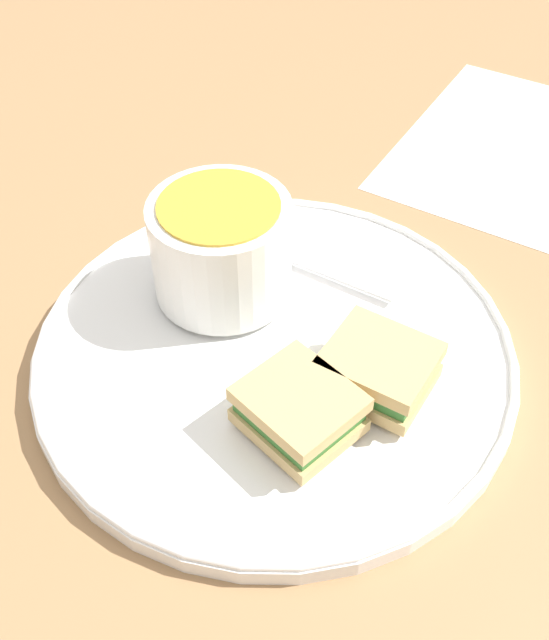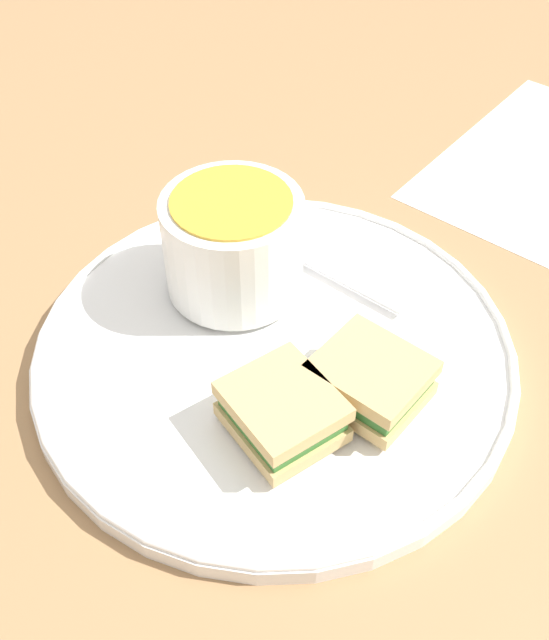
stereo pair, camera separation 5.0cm
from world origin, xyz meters
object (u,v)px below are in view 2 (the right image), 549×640
(soup_bowl, at_px, (233,243))
(sandwich_half_far, at_px, (371,380))
(spoon, at_px, (298,254))
(sandwich_half_near, at_px, (282,412))

(soup_bowl, xyz_separation_m, sandwich_half_far, (-0.14, 0.00, -0.02))
(spoon, bearing_deg, soup_bowl, 70.03)
(sandwich_half_far, bearing_deg, sandwich_half_near, 72.66)
(soup_bowl, distance_m, sandwich_half_near, 0.14)
(spoon, xyz_separation_m, sandwich_half_near, (-0.11, 0.12, 0.01))
(sandwich_half_near, distance_m, sandwich_half_far, 0.06)
(spoon, bearing_deg, sandwich_half_far, 147.07)
(soup_bowl, relative_size, sandwich_half_far, 1.35)
(spoon, height_order, sandwich_half_near, sandwich_half_near)
(soup_bowl, relative_size, spoon, 0.81)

